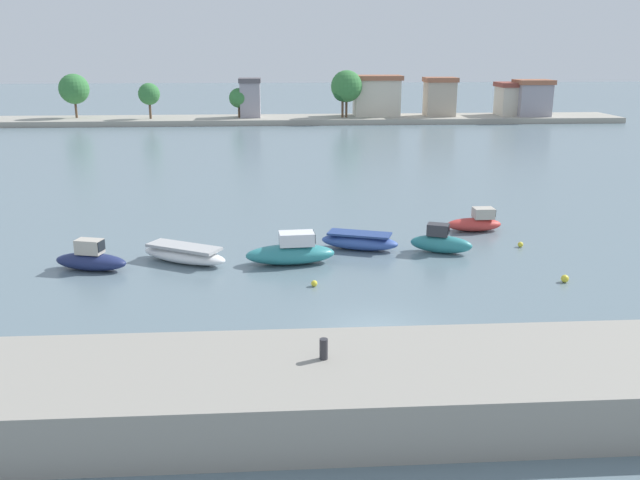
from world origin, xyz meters
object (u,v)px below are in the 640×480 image
(moored_boat_2, at_px, (291,252))
(mooring_buoy_2, at_px, (337,232))
(moored_boat_3, at_px, (359,241))
(mooring_buoy_1, at_px, (565,279))
(mooring_bollard, at_px, (324,349))
(mooring_buoy_0, at_px, (520,244))
(mooring_buoy_3, at_px, (314,283))
(moored_boat_5, at_px, (476,222))
(moored_boat_1, at_px, (184,254))
(moored_boat_4, at_px, (441,242))
(moored_boat_0, at_px, (91,259))

(moored_boat_2, distance_m, mooring_buoy_2, 6.55)
(moored_boat_3, height_order, mooring_buoy_1, moored_boat_3)
(mooring_bollard, height_order, mooring_buoy_1, mooring_bollard)
(mooring_bollard, bearing_deg, moored_boat_2, 92.36)
(mooring_buoy_0, relative_size, mooring_buoy_1, 0.82)
(mooring_buoy_3, bearing_deg, moored_boat_3, 64.08)
(mooring_buoy_0, bearing_deg, mooring_buoy_2, 161.53)
(moored_boat_2, relative_size, moored_boat_5, 1.41)
(moored_boat_2, xyz_separation_m, moored_boat_5, (11.98, 6.04, -0.11))
(moored_boat_1, distance_m, moored_boat_3, 10.05)
(mooring_buoy_1, relative_size, mooring_buoy_3, 1.24)
(moored_boat_5, xyz_separation_m, mooring_buoy_0, (1.61, -3.78, -0.39))
(moored_boat_5, xyz_separation_m, mooring_buoy_2, (-8.93, -0.26, -0.39))
(moored_boat_3, bearing_deg, mooring_buoy_0, 18.20)
(moored_boat_5, bearing_deg, mooring_buoy_2, -178.35)
(mooring_bollard, relative_size, mooring_buoy_0, 2.14)
(moored_boat_5, height_order, mooring_buoy_2, moored_boat_5)
(mooring_bollard, xyz_separation_m, mooring_buoy_0, (12.95, 17.85, -2.04))
(mooring_buoy_0, bearing_deg, moored_boat_4, -171.18)
(moored_boat_1, height_order, mooring_buoy_1, moored_boat_1)
(moored_boat_4, xyz_separation_m, mooring_buoy_3, (-7.57, -5.21, -0.48))
(mooring_buoy_3, bearing_deg, moored_boat_5, 41.73)
(mooring_buoy_1, bearing_deg, mooring_bollard, -138.15)
(moored_boat_0, distance_m, moored_boat_2, 10.63)
(moored_boat_4, distance_m, mooring_buoy_3, 9.20)
(moored_boat_5, distance_m, mooring_buoy_2, 8.94)
(mooring_bollard, relative_size, mooring_buoy_3, 2.19)
(mooring_buoy_3, bearing_deg, moored_boat_1, 147.63)
(moored_boat_4, bearing_deg, mooring_buoy_2, 163.51)
(moored_boat_1, xyz_separation_m, moored_boat_2, (5.85, -0.64, 0.21))
(mooring_bollard, distance_m, moored_boat_1, 17.57)
(moored_boat_0, relative_size, moored_boat_1, 0.79)
(moored_boat_4, bearing_deg, mooring_bollard, -93.75)
(moored_boat_0, height_order, moored_boat_2, moored_boat_2)
(moored_boat_1, height_order, moored_boat_4, moored_boat_4)
(moored_boat_2, distance_m, mooring_buoy_0, 13.78)
(moored_boat_0, relative_size, mooring_buoy_0, 13.21)
(moored_boat_0, height_order, mooring_buoy_2, moored_boat_0)
(moored_boat_0, relative_size, moored_boat_5, 1.20)
(mooring_bollard, bearing_deg, mooring_buoy_0, 54.05)
(moored_boat_0, height_order, moored_boat_4, moored_boat_4)
(moored_boat_3, relative_size, moored_boat_4, 1.30)
(mooring_buoy_2, bearing_deg, moored_boat_0, -155.87)
(moored_boat_1, bearing_deg, moored_boat_0, -139.29)
(moored_boat_3, relative_size, moored_boat_5, 1.36)
(moored_boat_3, bearing_deg, mooring_buoy_2, 125.93)
(mooring_buoy_0, bearing_deg, moored_boat_5, 113.07)
(moored_boat_1, height_order, mooring_buoy_3, moored_boat_1)
(moored_boat_3, height_order, moored_boat_4, moored_boat_4)
(mooring_buoy_1, bearing_deg, mooring_buoy_2, 137.44)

